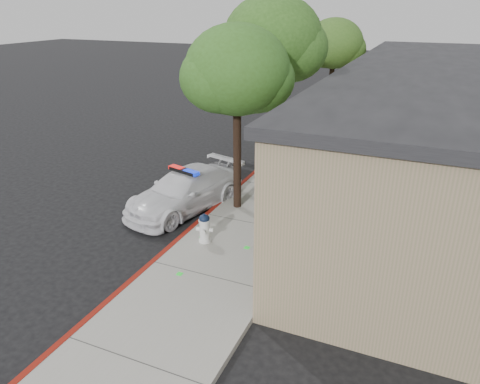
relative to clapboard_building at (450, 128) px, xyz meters
name	(u,v)px	position (x,y,z in m)	size (l,w,h in m)	color
ground	(151,266)	(-6.69, -9.00, -2.13)	(120.00, 120.00, 0.00)	black
sidewalk	(253,225)	(-5.09, -6.00, -2.05)	(3.20, 60.00, 0.15)	gray
red_curb	(207,216)	(-6.63, -6.00, -2.05)	(0.14, 60.00, 0.16)	maroon
clapboard_building	(450,128)	(0.00, 0.00, 0.00)	(7.30, 20.89, 4.24)	#957C62
police_car	(185,191)	(-7.59, -5.64, -1.49)	(2.86, 4.68, 1.39)	white
fire_hydrant	(205,228)	(-5.88, -7.55, -1.56)	(0.48, 0.42, 0.83)	silver
street_tree_near	(237,74)	(-5.98, -5.09, 2.19)	(3.14, 3.05, 5.58)	black
street_tree_mid	(273,43)	(-5.97, -2.06, 2.84)	(3.63, 3.34, 6.38)	black
street_tree_far	(335,46)	(-5.58, 6.03, 2.11)	(3.00, 2.89, 5.43)	black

